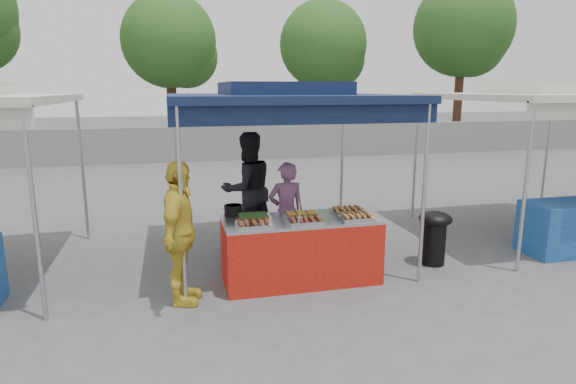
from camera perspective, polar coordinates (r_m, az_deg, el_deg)
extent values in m
plane|color=#4E4E50|center=(6.55, 1.28, -10.11)|extent=(80.00, 80.00, 0.00)
cube|color=slate|center=(17.03, -8.45, 5.71)|extent=(40.00, 0.25, 1.20)
cylinder|color=#A2A3A9|center=(5.51, -12.51, -2.12)|extent=(0.05, 0.05, 2.30)
cylinder|color=#A2A3A9|center=(6.32, 15.80, -0.47)|extent=(0.05, 0.05, 2.30)
cylinder|color=#A2A3A9|center=(8.45, -13.08, 2.79)|extent=(0.05, 0.05, 2.30)
cylinder|color=#A2A3A9|center=(9.00, 6.40, 3.59)|extent=(0.05, 0.05, 2.30)
cube|color=#0E1838|center=(7.03, -0.79, 11.09)|extent=(3.20, 3.20, 0.10)
cube|color=#0E1838|center=(7.03, -0.80, 12.15)|extent=(1.65, 1.65, 0.18)
cube|color=#0E1838|center=(5.59, 2.74, 9.26)|extent=(3.20, 0.04, 0.25)
cylinder|color=#A2A3A9|center=(5.69, -27.80, -2.82)|extent=(0.05, 0.05, 2.30)
cylinder|color=#A2A3A9|center=(8.57, -23.16, 2.25)|extent=(0.05, 0.05, 2.30)
cylinder|color=#A2A3A9|center=(7.17, 26.29, 0.19)|extent=(0.05, 0.05, 2.30)
cylinder|color=#A2A3A9|center=(9.62, 14.84, 3.81)|extent=(0.05, 0.05, 2.30)
cylinder|color=#A2A3A9|center=(11.36, 28.29, 3.99)|extent=(0.05, 0.05, 2.30)
cube|color=beige|center=(9.16, 28.26, 9.93)|extent=(3.20, 3.20, 0.10)
cube|color=beige|center=(9.16, 28.34, 10.74)|extent=(1.65, 1.65, 0.18)
cylinder|color=#382215|center=(18.89, -13.57, 10.04)|extent=(0.36, 0.36, 3.77)
sphere|color=#26511B|center=(18.96, -13.93, 17.03)|extent=(3.44, 3.44, 3.44)
sphere|color=#26511B|center=(19.14, -11.98, 15.46)|extent=(2.37, 2.37, 2.37)
cylinder|color=#382215|center=(19.77, 4.09, 10.39)|extent=(0.36, 0.36, 3.75)
sphere|color=#26511B|center=(19.83, 4.19, 17.05)|extent=(3.43, 3.43, 3.43)
sphere|color=#26511B|center=(20.18, 5.67, 15.42)|extent=(2.35, 2.35, 2.35)
cylinder|color=#382215|center=(22.27, 19.54, 10.87)|extent=(0.36, 0.36, 4.47)
sphere|color=#26511B|center=(22.41, 20.06, 17.90)|extent=(4.09, 4.09, 4.09)
sphere|color=#26511B|center=(22.84, 20.96, 16.10)|extent=(2.81, 2.81, 2.81)
cube|color=#A8190F|center=(6.31, 1.53, -7.04)|extent=(2.00, 0.80, 0.81)
cube|color=#A2A3A9|center=(6.19, 1.55, -3.32)|extent=(2.00, 0.80, 0.04)
cube|color=#ADADB2|center=(5.81, -4.09, -3.92)|extent=(0.42, 0.30, 0.05)
cube|color=maroon|center=(5.80, -4.09, -3.57)|extent=(0.35, 0.25, 0.02)
cube|color=#ADADB2|center=(5.95, 2.01, -3.51)|extent=(0.42, 0.30, 0.05)
cube|color=maroon|center=(5.94, 2.02, -3.17)|extent=(0.35, 0.25, 0.02)
cube|color=#ADADB2|center=(6.16, 8.07, -3.08)|extent=(0.42, 0.30, 0.05)
cube|color=#976534|center=(6.15, 8.08, -2.74)|extent=(0.35, 0.25, 0.02)
cube|color=#ADADB2|center=(6.12, -4.11, -3.10)|extent=(0.42, 0.30, 0.05)
cube|color=#224B1A|center=(6.11, -4.12, -2.76)|extent=(0.35, 0.25, 0.02)
cube|color=#ADADB2|center=(6.25, 1.54, -2.75)|extent=(0.42, 0.30, 0.05)
cube|color=#B88720|center=(6.24, 1.54, -2.42)|extent=(0.35, 0.25, 0.02)
cube|color=#ADADB2|center=(6.47, 7.03, -2.31)|extent=(0.42, 0.30, 0.05)
cube|color=#976534|center=(6.46, 7.04, -2.00)|extent=(0.35, 0.25, 0.02)
cylinder|color=black|center=(6.33, -6.48, -2.18)|extent=(0.24, 0.24, 0.14)
cylinder|color=#A2A3A9|center=(5.89, 1.37, -3.43)|extent=(0.08, 0.08, 0.10)
cylinder|color=black|center=(7.23, 16.91, -5.81)|extent=(0.32, 0.32, 0.63)
ellipsoid|color=black|center=(7.13, 17.09, -3.01)|extent=(0.47, 0.47, 0.21)
cube|color=navy|center=(6.95, -2.37, -7.36)|extent=(0.54, 0.38, 0.32)
cube|color=navy|center=(7.13, 1.66, -6.84)|extent=(0.53, 0.37, 0.32)
cube|color=navy|center=(7.04, 1.68, -4.41)|extent=(0.52, 0.37, 0.31)
imported|color=#774B6E|center=(6.95, -0.22, -2.40)|extent=(0.55, 0.38, 1.47)
imported|color=black|center=(7.67, -4.79, 0.32)|extent=(1.05, 0.93, 1.82)
imported|color=gold|center=(5.68, -12.70, -4.84)|extent=(0.65, 1.07, 1.70)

